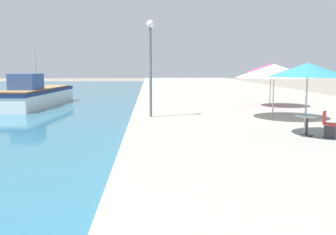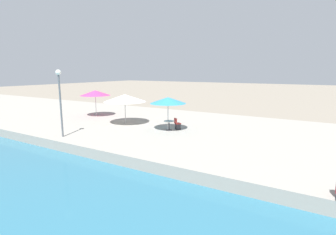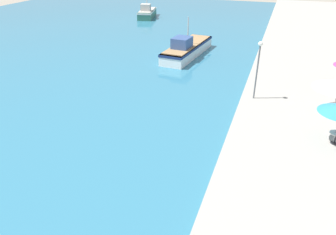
{
  "view_description": "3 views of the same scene",
  "coord_description": "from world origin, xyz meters",
  "px_view_note": "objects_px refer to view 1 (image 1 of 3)",
  "views": [
    {
      "loc": [
        0.92,
        6.58,
        3.14
      ],
      "look_at": [
        1.5,
        18.44,
        1.48
      ],
      "focal_mm": 40.0,
      "sensor_mm": 36.0,
      "label": 1
    },
    {
      "loc": [
        -10.3,
        9.23,
        5.18
      ],
      "look_at": [
        6.37,
        19.3,
        1.68
      ],
      "focal_mm": 28.0,
      "sensor_mm": 36.0,
      "label": 2
    },
    {
      "loc": [
        2.4,
        -0.29,
        11.43
      ],
      "look_at": [
        -4.0,
        18.0,
        1.28
      ],
      "focal_mm": 35.0,
      "sensor_mm": 36.0,
      "label": 3
    }
  ],
  "objects_px": {
    "cafe_umbrella_pink": "(308,70)",
    "cafe_chair_left": "(329,129)",
    "cafe_umbrella_white": "(274,71)",
    "fishing_boat_near": "(35,95)",
    "cafe_umbrella_striped": "(271,68)",
    "lamppost": "(150,52)",
    "cafe_table": "(307,121)"
  },
  "relations": [
    {
      "from": "cafe_umbrella_striped",
      "to": "cafe_chair_left",
      "type": "xyz_separation_m",
      "value": [
        -1.19,
        -10.02,
        -1.99
      ]
    },
    {
      "from": "cafe_umbrella_pink",
      "to": "lamppost",
      "type": "distance_m",
      "value": 7.55
    },
    {
      "from": "cafe_umbrella_white",
      "to": "cafe_chair_left",
      "type": "xyz_separation_m",
      "value": [
        0.31,
        -4.94,
        -1.88
      ]
    },
    {
      "from": "cafe_umbrella_pink",
      "to": "cafe_chair_left",
      "type": "xyz_separation_m",
      "value": [
        0.64,
        -0.47,
        -1.98
      ]
    },
    {
      "from": "cafe_table",
      "to": "cafe_umbrella_white",
      "type": "bearing_deg",
      "value": 86.35
    },
    {
      "from": "cafe_umbrella_striped",
      "to": "cafe_chair_left",
      "type": "bearing_deg",
      "value": -96.78
    },
    {
      "from": "cafe_umbrella_pink",
      "to": "cafe_table",
      "type": "height_order",
      "value": "cafe_umbrella_pink"
    },
    {
      "from": "cafe_umbrella_striped",
      "to": "lamppost",
      "type": "bearing_deg",
      "value": -149.11
    },
    {
      "from": "lamppost",
      "to": "cafe_umbrella_white",
      "type": "bearing_deg",
      "value": -7.52
    },
    {
      "from": "lamppost",
      "to": "cafe_table",
      "type": "bearing_deg",
      "value": -44.24
    },
    {
      "from": "cafe_umbrella_white",
      "to": "cafe_umbrella_striped",
      "type": "xyz_separation_m",
      "value": [
        1.51,
        5.08,
        0.1
      ]
    },
    {
      "from": "cafe_table",
      "to": "fishing_boat_near",
      "type": "bearing_deg",
      "value": 130.81
    },
    {
      "from": "cafe_umbrella_pink",
      "to": "cafe_umbrella_striped",
      "type": "xyz_separation_m",
      "value": [
        1.83,
        9.55,
        0.01
      ]
    },
    {
      "from": "cafe_table",
      "to": "cafe_umbrella_striped",
      "type": "bearing_deg",
      "value": 79.43
    },
    {
      "from": "cafe_umbrella_white",
      "to": "cafe_umbrella_striped",
      "type": "distance_m",
      "value": 5.3
    },
    {
      "from": "cafe_umbrella_white",
      "to": "cafe_chair_left",
      "type": "bearing_deg",
      "value": -86.36
    },
    {
      "from": "cafe_umbrella_pink",
      "to": "cafe_table",
      "type": "bearing_deg",
      "value": -63.71
    },
    {
      "from": "cafe_umbrella_pink",
      "to": "cafe_umbrella_white",
      "type": "relative_size",
      "value": 0.76
    },
    {
      "from": "lamppost",
      "to": "cafe_umbrella_striped",
      "type": "bearing_deg",
      "value": 30.89
    },
    {
      "from": "cafe_umbrella_white",
      "to": "fishing_boat_near",
      "type": "bearing_deg",
      "value": 140.53
    },
    {
      "from": "fishing_boat_near",
      "to": "cafe_umbrella_pink",
      "type": "distance_m",
      "value": 21.86
    },
    {
      "from": "cafe_table",
      "to": "cafe_chair_left",
      "type": "height_order",
      "value": "cafe_chair_left"
    },
    {
      "from": "fishing_boat_near",
      "to": "cafe_umbrella_white",
      "type": "height_order",
      "value": "fishing_boat_near"
    },
    {
      "from": "fishing_boat_near",
      "to": "cafe_chair_left",
      "type": "bearing_deg",
      "value": -43.19
    },
    {
      "from": "fishing_boat_near",
      "to": "cafe_table",
      "type": "distance_m",
      "value": 21.84
    },
    {
      "from": "cafe_table",
      "to": "cafe_chair_left",
      "type": "distance_m",
      "value": 0.75
    },
    {
      "from": "cafe_table",
      "to": "cafe_umbrella_pink",
      "type": "bearing_deg",
      "value": 116.29
    },
    {
      "from": "cafe_umbrella_pink",
      "to": "cafe_chair_left",
      "type": "distance_m",
      "value": 2.13
    },
    {
      "from": "fishing_boat_near",
      "to": "lamppost",
      "type": "height_order",
      "value": "lamppost"
    },
    {
      "from": "fishing_boat_near",
      "to": "cafe_umbrella_pink",
      "type": "xyz_separation_m",
      "value": [
        14.24,
        -16.46,
        2.07
      ]
    },
    {
      "from": "cafe_umbrella_pink",
      "to": "cafe_umbrella_white",
      "type": "height_order",
      "value": "cafe_umbrella_pink"
    },
    {
      "from": "cafe_table",
      "to": "cafe_chair_left",
      "type": "bearing_deg",
      "value": -33.45
    }
  ]
}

